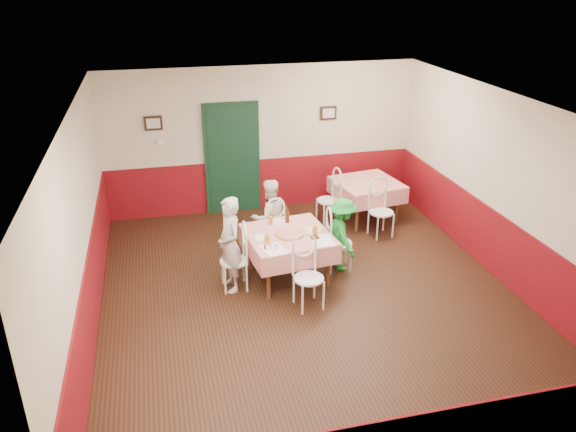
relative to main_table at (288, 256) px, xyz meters
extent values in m
plane|color=black|center=(0.18, -0.63, -0.38)|extent=(7.00, 7.00, 0.00)
plane|color=white|center=(0.18, -0.63, 2.42)|extent=(7.00, 7.00, 0.00)
cube|color=beige|center=(0.18, 2.87, 1.02)|extent=(6.00, 0.10, 2.80)
cube|color=beige|center=(0.18, -4.13, 1.02)|extent=(6.00, 0.10, 2.80)
cube|color=beige|center=(-2.82, -0.63, 1.02)|extent=(0.10, 7.00, 2.80)
cube|color=beige|center=(3.18, -0.63, 1.02)|extent=(0.10, 7.00, 2.80)
cube|color=maroon|center=(0.18, 2.86, 0.12)|extent=(6.00, 0.03, 1.00)
cube|color=maroon|center=(-2.80, -0.63, 0.12)|extent=(0.03, 7.00, 1.00)
cube|color=maroon|center=(3.17, -0.63, 0.12)|extent=(0.03, 7.00, 1.00)
cube|color=black|center=(-0.42, 2.82, 0.68)|extent=(0.96, 0.06, 2.10)
cube|color=black|center=(-1.82, 2.82, 1.48)|extent=(0.32, 0.03, 0.26)
cube|color=black|center=(1.48, 2.82, 1.48)|extent=(0.32, 0.03, 0.26)
cube|color=white|center=(-1.72, 2.82, 1.12)|extent=(0.10, 0.03, 0.10)
cube|color=red|center=(0.00, 0.00, 0.00)|extent=(1.35, 1.35, 0.77)
cube|color=red|center=(1.96, 1.83, 0.00)|extent=(1.28, 1.28, 0.77)
cylinder|color=#B74723|center=(0.01, -0.05, 0.40)|extent=(0.46, 0.46, 0.03)
cylinder|color=white|center=(-0.40, -0.06, 0.39)|extent=(0.28, 0.28, 0.01)
cylinder|color=white|center=(0.41, 0.03, 0.39)|extent=(0.28, 0.28, 0.01)
cylinder|color=white|center=(-0.07, 0.42, 0.39)|extent=(0.28, 0.28, 0.01)
cylinder|color=#BF7219|center=(-0.37, -0.26, 0.46)|extent=(0.09, 0.09, 0.14)
cylinder|color=#BF7219|center=(0.38, -0.16, 0.46)|extent=(0.09, 0.09, 0.15)
cylinder|color=#BF7219|center=(-0.18, 0.39, 0.45)|extent=(0.08, 0.08, 0.13)
cylinder|color=#381C0A|center=(0.08, 0.40, 0.50)|extent=(0.07, 0.07, 0.24)
cylinder|color=silver|center=(-0.36, -0.45, 0.43)|extent=(0.04, 0.04, 0.09)
cylinder|color=silver|center=(-0.29, -0.48, 0.43)|extent=(0.04, 0.04, 0.09)
cylinder|color=#B23319|center=(-0.44, -0.43, 0.43)|extent=(0.04, 0.04, 0.09)
cube|color=white|center=(-0.32, -0.45, 0.39)|extent=(0.39, 0.46, 0.00)
cube|color=white|center=(0.44, -0.34, 0.39)|extent=(0.34, 0.43, 0.00)
cube|color=black|center=(0.35, -0.24, 0.40)|extent=(0.12, 0.10, 0.02)
imported|color=gray|center=(-0.89, -0.10, 0.35)|extent=(0.45, 0.59, 1.46)
imported|color=gray|center=(-0.10, 0.89, 0.28)|extent=(0.74, 0.64, 1.31)
imported|color=gray|center=(0.89, 0.10, 0.22)|extent=(0.49, 0.80, 1.19)
camera|label=1|loc=(-1.78, -7.37, 4.05)|focal=35.00mm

